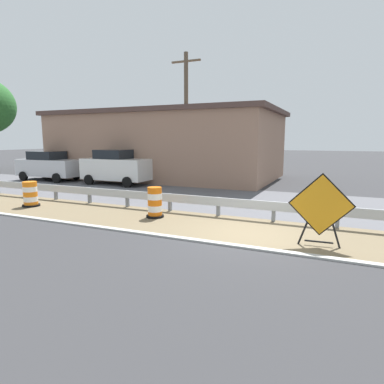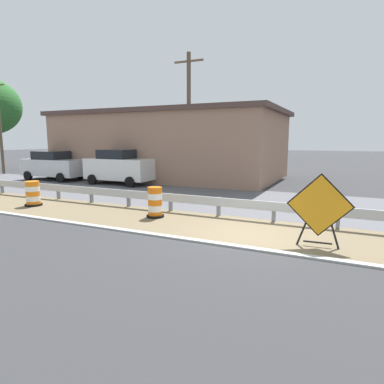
% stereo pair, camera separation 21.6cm
% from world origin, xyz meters
% --- Properties ---
extents(ground_plane, '(160.00, 160.00, 0.00)m').
position_xyz_m(ground_plane, '(0.00, 0.00, 0.00)').
color(ground_plane, '#333335').
extents(median_dirt_strip, '(3.26, 120.00, 0.01)m').
position_xyz_m(median_dirt_strip, '(0.43, 0.00, 0.00)').
color(median_dirt_strip, '#706047').
rests_on(median_dirt_strip, ground).
extents(far_lane_asphalt, '(6.60, 120.00, 0.00)m').
position_xyz_m(far_lane_asphalt, '(5.36, 0.00, 0.00)').
color(far_lane_asphalt, '#56565B').
rests_on(far_lane_asphalt, ground).
extents(curb_near_edge, '(0.20, 120.00, 0.11)m').
position_xyz_m(curb_near_edge, '(-1.30, 0.00, 0.00)').
color(curb_near_edge, '#ADADA8').
rests_on(curb_near_edge, ground).
extents(guardrail_median, '(0.18, 40.70, 0.71)m').
position_xyz_m(guardrail_median, '(1.83, 0.68, 0.52)').
color(guardrail_median, '#ADB2B7').
rests_on(guardrail_median, ground).
extents(warning_sign_diamond, '(0.15, 1.67, 1.97)m').
position_xyz_m(warning_sign_diamond, '(-0.35, -1.94, 1.06)').
color(warning_sign_diamond, black).
rests_on(warning_sign_diamond, ground).
extents(traffic_barrel_nearest, '(0.65, 0.65, 1.11)m').
position_xyz_m(traffic_barrel_nearest, '(0.73, 3.73, 0.50)').
color(traffic_barrel_nearest, orange).
rests_on(traffic_barrel_nearest, ground).
extents(traffic_barrel_close, '(0.71, 0.71, 1.06)m').
position_xyz_m(traffic_barrel_close, '(0.28, 9.57, 0.48)').
color(traffic_barrel_close, orange).
rests_on(traffic_barrel_close, ground).
extents(car_trailing_near_lane, '(2.12, 4.61, 2.01)m').
position_xyz_m(car_trailing_near_lane, '(7.27, 16.06, 1.01)').
color(car_trailing_near_lane, silver).
rests_on(car_trailing_near_lane, ground).
extents(car_distant_a, '(2.14, 4.39, 2.18)m').
position_xyz_m(car_distant_a, '(7.52, 10.54, 1.09)').
color(car_distant_a, silver).
rests_on(car_distant_a, ground).
extents(roadside_shop_near, '(9.23, 16.46, 4.82)m').
position_xyz_m(roadside_shop_near, '(12.65, 9.66, 2.42)').
color(roadside_shop_near, '#93705B').
rests_on(roadside_shop_near, ground).
extents(utility_pole_near, '(0.24, 1.80, 7.74)m').
position_xyz_m(utility_pole_near, '(8.44, 6.11, 4.02)').
color(utility_pole_near, brown).
rests_on(utility_pole_near, ground).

